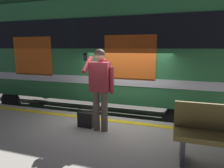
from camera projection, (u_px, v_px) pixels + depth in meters
name	position (u px, v px, depth m)	size (l,w,h in m)	color
ground_plane	(118.00, 150.00, 5.10)	(25.04, 25.04, 0.00)	#4C4742
safety_line	(115.00, 121.00, 4.65)	(16.11, 0.16, 0.01)	yellow
track_rail_near	(131.00, 124.00, 6.61)	(21.37, 0.08, 0.16)	slate
track_rail_far	(138.00, 111.00, 7.96)	(21.37, 0.08, 0.16)	slate
train_carriage	(94.00, 48.00, 7.29)	(9.51, 2.76, 4.18)	#2D723F
passenger	(100.00, 84.00, 3.96)	(0.57, 0.55, 1.71)	brown
handbag	(86.00, 119.00, 4.29)	(0.34, 0.31, 0.40)	black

